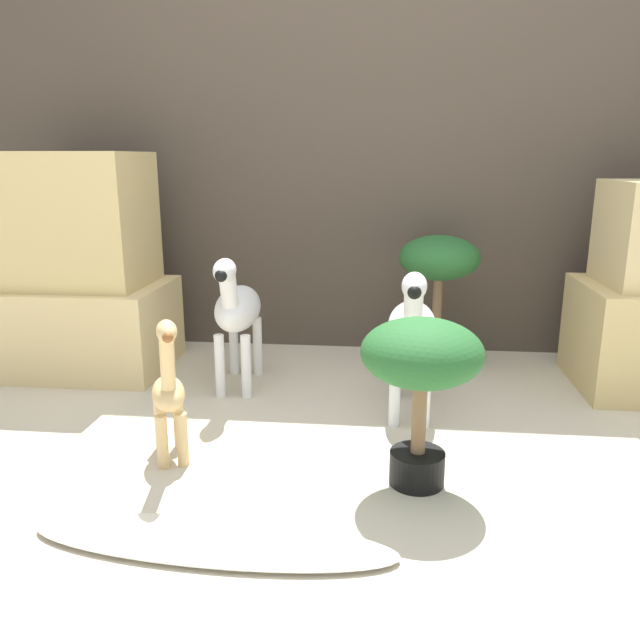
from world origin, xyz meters
TOP-DOWN VIEW (x-y plane):
  - ground_plane at (0.00, 0.00)m, footprint 14.00×14.00m
  - wall_back at (0.00, 1.69)m, footprint 6.40×0.08m
  - rock_pillar_left at (-1.39, 1.15)m, footprint 0.84×0.59m
  - zebra_right at (0.20, 0.74)m, footprint 0.21×0.56m
  - zebra_left at (-0.56, 0.97)m, footprint 0.21×0.56m
  - giraffe_figurine at (-0.62, 0.24)m, footprint 0.21×0.35m
  - potted_palm_front at (0.35, 1.35)m, footprint 0.39×0.39m
  - potted_palm_back at (0.21, 0.17)m, footprint 0.38×0.38m
  - surfboard at (-0.37, -0.22)m, footprint 1.02×0.27m

SIDE VIEW (x-z plane):
  - ground_plane at x=0.00m, z-range 0.00..0.00m
  - surfboard at x=-0.37m, z-range -0.02..0.05m
  - giraffe_figurine at x=-0.62m, z-range -0.02..0.52m
  - zebra_right at x=0.20m, z-range 0.05..0.67m
  - zebra_left at x=-0.56m, z-range 0.05..0.67m
  - potted_palm_back at x=0.21m, z-range 0.13..0.67m
  - rock_pillar_left at x=-1.39m, z-range -0.05..0.99m
  - potted_palm_front at x=0.35m, z-range 0.18..0.83m
  - wall_back at x=0.00m, z-range 0.00..2.20m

